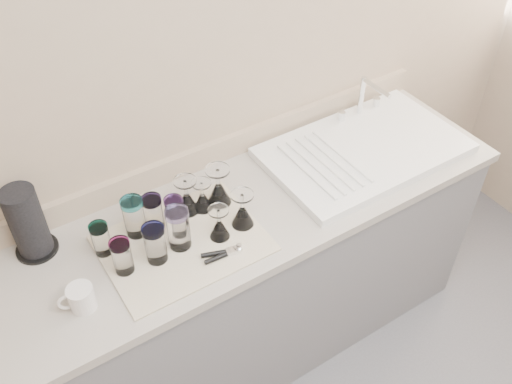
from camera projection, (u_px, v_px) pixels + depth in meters
counter_unit at (252, 278)px, 2.46m from camera, size 2.06×0.62×0.90m
sink_unit at (364, 149)px, 2.36m from camera, size 0.82×0.50×0.22m
dish_towel at (183, 243)px, 1.99m from camera, size 0.55×0.42×0.01m
tumbler_teal at (101, 239)px, 1.92m from camera, size 0.06×0.06×0.13m
tumbler_cyan at (134, 217)px, 1.97m from camera, size 0.08×0.08×0.16m
tumbler_purple at (153, 213)px, 2.00m from camera, size 0.07×0.07×0.14m
tumbler_magenta at (122, 256)px, 1.86m from camera, size 0.07×0.07×0.13m
tumbler_blue at (155, 243)px, 1.89m from camera, size 0.08×0.08×0.15m
tumbler_lavender at (178, 228)px, 1.93m from camera, size 0.08×0.08×0.16m
tumbler_extra at (175, 213)px, 2.00m from camera, size 0.07×0.07×0.13m
goblet_back_left at (203, 200)px, 2.09m from camera, size 0.07×0.07×0.13m
goblet_back_right at (219, 191)px, 2.11m from camera, size 0.09×0.09×0.16m
goblet_front_left at (219, 227)px, 1.98m from camera, size 0.07×0.07×0.13m
goblet_front_right at (242, 214)px, 2.03m from camera, size 0.08×0.08×0.15m
goblet_extra at (187, 200)px, 2.08m from camera, size 0.08×0.08×0.15m
can_opener at (222, 254)px, 1.94m from camera, size 0.14×0.07×0.02m
white_mug at (81, 298)px, 1.77m from camera, size 0.12×0.10×0.09m
paper_towel_roll at (28, 223)px, 1.89m from camera, size 0.14×0.14×0.27m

